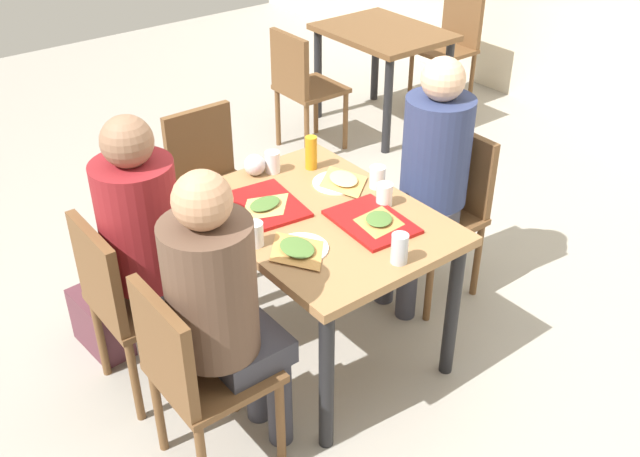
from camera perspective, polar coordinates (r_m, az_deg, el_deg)
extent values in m
cube|color=#9E998E|center=(3.54, 0.00, -9.13)|extent=(10.00, 10.00, 0.02)
cube|color=#9E7247|center=(3.11, 0.00, 0.82)|extent=(1.09, 0.81, 0.04)
cylinder|color=black|center=(3.50, -9.39, -2.82)|extent=(0.06, 0.06, 0.69)
cylinder|color=black|center=(2.86, 0.50, -11.72)|extent=(0.06, 0.06, 0.69)
cylinder|color=black|center=(3.80, -0.37, 0.84)|extent=(0.06, 0.06, 0.69)
cylinder|color=black|center=(3.23, 10.22, -6.28)|extent=(0.06, 0.06, 0.69)
cube|color=brown|center=(3.17, -13.28, -5.43)|extent=(0.40, 0.40, 0.03)
cube|color=brown|center=(2.99, -16.85, -3.40)|extent=(0.38, 0.04, 0.40)
cylinder|color=brown|center=(3.48, -11.57, -6.00)|extent=(0.04, 0.04, 0.42)
cylinder|color=brown|center=(3.24, -8.72, -9.01)|extent=(0.04, 0.04, 0.42)
cylinder|color=brown|center=(3.39, -16.67, -8.07)|extent=(0.04, 0.04, 0.42)
cylinder|color=brown|center=(3.14, -14.16, -11.36)|extent=(0.04, 0.04, 0.42)
cube|color=brown|center=(2.78, -8.20, -10.96)|extent=(0.40, 0.40, 0.03)
cube|color=brown|center=(2.58, -12.03, -9.06)|extent=(0.38, 0.04, 0.40)
cylinder|color=brown|center=(3.11, -6.78, -11.01)|extent=(0.04, 0.04, 0.42)
cylinder|color=brown|center=(2.90, -3.09, -14.72)|extent=(0.04, 0.04, 0.42)
cylinder|color=brown|center=(3.00, -12.43, -13.58)|extent=(0.04, 0.04, 0.42)
cube|color=brown|center=(3.66, 8.75, 0.79)|extent=(0.40, 0.40, 0.03)
cube|color=brown|center=(3.67, 11.00, 4.54)|extent=(0.38, 0.04, 0.40)
cylinder|color=brown|center=(3.59, 8.47, -4.30)|extent=(0.04, 0.04, 0.42)
cylinder|color=brown|center=(3.78, 4.83, -1.90)|extent=(0.04, 0.04, 0.42)
cylinder|color=brown|center=(3.80, 12.08, -2.37)|extent=(0.04, 0.04, 0.42)
cylinder|color=brown|center=(3.98, 8.46, -0.19)|extent=(0.04, 0.04, 0.42)
cube|color=brown|center=(3.85, -7.74, 2.60)|extent=(0.40, 0.40, 0.03)
cube|color=brown|center=(3.89, -9.35, 6.37)|extent=(0.04, 0.38, 0.40)
cylinder|color=brown|center=(3.92, -4.09, -0.48)|extent=(0.04, 0.04, 0.42)
cylinder|color=brown|center=(3.78, -8.35, -2.20)|extent=(0.04, 0.04, 0.42)
cylinder|color=brown|center=(4.17, -6.74, 1.52)|extent=(0.04, 0.04, 0.42)
cylinder|color=brown|center=(4.03, -10.82, -0.02)|extent=(0.04, 0.04, 0.42)
cylinder|color=#383842|center=(3.42, -10.00, -6.19)|extent=(0.10, 0.10, 0.45)
cylinder|color=#383842|center=(3.31, -8.64, -7.58)|extent=(0.10, 0.10, 0.45)
cube|color=#383842|center=(3.17, -11.33, -3.65)|extent=(0.32, 0.28, 0.10)
cylinder|color=maroon|center=(2.96, -13.83, 0.46)|extent=(0.32, 0.32, 0.52)
sphere|color=#8C664C|center=(2.80, -14.75, 6.55)|extent=(0.20, 0.20, 0.20)
cylinder|color=#383842|center=(3.06, -4.92, -11.28)|extent=(0.10, 0.10, 0.45)
cylinder|color=#383842|center=(2.96, -3.16, -12.99)|extent=(0.10, 0.10, 0.45)
cube|color=#383842|center=(2.79, -5.99, -8.91)|extent=(0.32, 0.28, 0.10)
cylinder|color=brown|center=(2.55, -8.46, -4.64)|extent=(0.32, 0.32, 0.52)
sphere|color=tan|center=(2.36, -9.13, 2.17)|extent=(0.20, 0.20, 0.20)
cylinder|color=#383842|center=(3.59, 6.80, -3.80)|extent=(0.10, 0.10, 0.45)
cylinder|color=#383842|center=(3.68, 5.08, -2.66)|extent=(0.10, 0.10, 0.45)
cube|color=#383842|center=(3.55, 7.36, 1.01)|extent=(0.32, 0.28, 0.10)
cylinder|color=navy|center=(3.47, 9.02, 5.97)|extent=(0.32, 0.32, 0.52)
sphere|color=#DBAD89|center=(3.33, 9.54, 11.36)|extent=(0.20, 0.20, 0.20)
cube|color=#B21414|center=(3.16, -4.16, 1.85)|extent=(0.39, 0.30, 0.02)
cube|color=#B21414|center=(3.04, 4.02, 0.53)|extent=(0.38, 0.29, 0.02)
cylinder|color=white|center=(3.33, 1.31, 3.57)|extent=(0.22, 0.22, 0.01)
cylinder|color=white|center=(2.87, -1.51, -1.55)|extent=(0.22, 0.22, 0.01)
pyramid|color=#DBAD60|center=(3.12, -4.29, 1.79)|extent=(0.19, 0.24, 0.01)
ellipsoid|color=#4C7233|center=(3.12, -4.29, 1.95)|extent=(0.13, 0.17, 0.01)
pyramid|color=#C68C47|center=(3.02, 4.59, 0.61)|extent=(0.24, 0.24, 0.01)
ellipsoid|color=#4C7233|center=(3.01, 4.60, 0.77)|extent=(0.17, 0.17, 0.01)
pyramid|color=tan|center=(3.33, 1.83, 3.74)|extent=(0.27, 0.23, 0.01)
ellipsoid|color=#D8C67F|center=(3.32, 1.83, 3.90)|extent=(0.19, 0.16, 0.01)
pyramid|color=#C68C47|center=(2.85, -1.79, -1.64)|extent=(0.25, 0.20, 0.01)
ellipsoid|color=#4C7233|center=(2.84, -1.79, -1.47)|extent=(0.17, 0.14, 0.01)
cylinder|color=white|center=(3.29, 4.47, 3.99)|extent=(0.07, 0.07, 0.10)
cylinder|color=white|center=(2.88, -5.08, -0.43)|extent=(0.07, 0.07, 0.10)
cylinder|color=white|center=(3.41, -3.70, 5.17)|extent=(0.07, 0.07, 0.10)
cylinder|color=white|center=(3.15, 5.01, 2.63)|extent=(0.07, 0.07, 0.10)
cylinder|color=#B7BCC6|center=(2.78, 6.19, -1.56)|extent=(0.07, 0.07, 0.12)
cylinder|color=orange|center=(3.42, -0.69, 5.90)|extent=(0.06, 0.06, 0.16)
sphere|color=silver|center=(3.39, -5.09, 4.94)|extent=(0.10, 0.10, 0.10)
cube|color=#592D38|center=(3.58, -16.63, -7.01)|extent=(0.33, 0.18, 0.28)
cube|color=brown|center=(5.45, 4.93, 14.92)|extent=(0.90, 0.70, 0.04)
cylinder|color=black|center=(5.68, -0.16, 11.86)|extent=(0.06, 0.06, 0.69)
cylinder|color=black|center=(5.13, 5.26, 9.40)|extent=(0.06, 0.06, 0.69)
cylinder|color=black|center=(6.03, 4.32, 13.02)|extent=(0.06, 0.06, 0.69)
cylinder|color=black|center=(5.51, 9.79, 10.75)|extent=(0.06, 0.06, 0.69)
cube|color=brown|center=(5.15, -0.68, 10.79)|extent=(0.40, 0.40, 0.03)
cube|color=brown|center=(4.97, -2.39, 12.62)|extent=(0.38, 0.04, 0.40)
cylinder|color=brown|center=(5.45, -0.32, 9.50)|extent=(0.04, 0.04, 0.42)
cylinder|color=brown|center=(5.21, 1.98, 8.34)|extent=(0.04, 0.04, 0.42)
cylinder|color=brown|center=(5.27, -3.28, 8.60)|extent=(0.04, 0.04, 0.42)
cylinder|color=brown|center=(5.02, -1.03, 7.37)|extent=(0.04, 0.04, 0.42)
cube|color=brown|center=(5.98, 9.56, 13.47)|extent=(0.40, 0.40, 0.03)
cube|color=brown|center=(6.04, 10.98, 15.68)|extent=(0.38, 0.04, 0.40)
cylinder|color=brown|center=(5.83, 9.40, 10.60)|extent=(0.04, 0.04, 0.42)
cylinder|color=brown|center=(6.05, 7.05, 11.60)|extent=(0.04, 0.04, 0.42)
cylinder|color=brown|center=(6.07, 11.67, 11.25)|extent=(0.04, 0.04, 0.42)
cylinder|color=brown|center=(6.28, 9.33, 12.21)|extent=(0.04, 0.04, 0.42)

